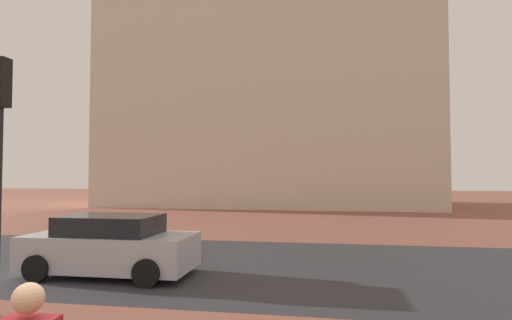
% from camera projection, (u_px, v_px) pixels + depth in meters
% --- Properties ---
extents(ground_plane, '(120.00, 120.00, 0.00)m').
position_uv_depth(ground_plane, '(245.00, 253.00, 13.31)').
color(ground_plane, brown).
extents(street_asphalt_strip, '(120.00, 8.04, 0.00)m').
position_uv_depth(street_asphalt_strip, '(233.00, 264.00, 11.55)').
color(street_asphalt_strip, '#2D2D33').
rests_on(street_asphalt_strip, ground_plane).
extents(landmark_building, '(26.92, 12.70, 37.67)m').
position_uv_depth(landmark_building, '(272.00, 78.00, 36.16)').
color(landmark_building, beige).
rests_on(landmark_building, ground_plane).
extents(car_silver, '(4.15, 2.02, 1.50)m').
position_uv_depth(car_silver, '(111.00, 246.00, 10.28)').
color(car_silver, '#B2B2BC').
rests_on(car_silver, ground_plane).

